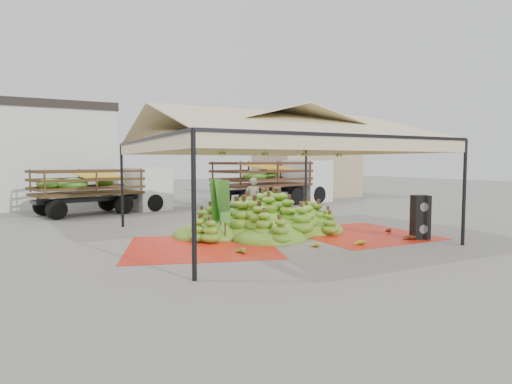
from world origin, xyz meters
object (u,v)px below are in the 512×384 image
speaker_stack (420,217)px  truck_left (110,185)px  truck_right (279,177)px  vendor (253,199)px  banana_heap (265,214)px

speaker_stack → truck_left: truck_left is taller
truck_right → vendor: bearing=-140.8°
vendor → truck_left: (-4.69, 5.58, 0.42)m
truck_left → truck_right: size_ratio=0.85×
banana_heap → vendor: size_ratio=3.45×
banana_heap → truck_left: size_ratio=0.94×
banana_heap → truck_left: 9.26m
truck_right → truck_left: bearing=168.2°
speaker_stack → vendor: (-2.74, 5.99, 0.20)m
vendor → truck_left: bearing=-25.7°
speaker_stack → truck_right: size_ratio=0.18×
banana_heap → truck_left: (-3.71, 8.46, 0.65)m
speaker_stack → vendor: 6.59m
vendor → banana_heap: bearing=95.4°
banana_heap → truck_right: 10.19m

